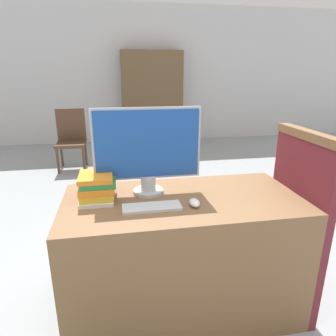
{
  "coord_description": "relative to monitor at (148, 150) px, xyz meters",
  "views": [
    {
      "loc": [
        -0.37,
        -1.23,
        1.48
      ],
      "look_at": [
        -0.1,
        0.31,
        0.97
      ],
      "focal_mm": 32.0,
      "sensor_mm": 36.0,
      "label": 1
    }
  ],
  "objects": [
    {
      "name": "desk",
      "position": [
        0.19,
        -0.12,
        -0.66
      ],
      "size": [
        1.39,
        0.69,
        0.77
      ],
      "color": "brown",
      "rests_on": "ground_plane"
    },
    {
      "name": "bookshelf_far",
      "position": [
        0.62,
        4.71,
        -0.1
      ],
      "size": [
        1.26,
        0.32,
        1.89
      ],
      "color": "brown",
      "rests_on": "ground_plane"
    },
    {
      "name": "wall_back",
      "position": [
        0.19,
        4.95,
        0.36
      ],
      "size": [
        12.0,
        0.06,
        2.8
      ],
      "color": "silver",
      "rests_on": "ground_plane"
    },
    {
      "name": "mouse",
      "position": [
        0.23,
        -0.23,
        -0.25
      ],
      "size": [
        0.05,
        0.1,
        0.04
      ],
      "color": "white",
      "rests_on": "desk"
    },
    {
      "name": "book_stack",
      "position": [
        -0.3,
        -0.03,
        -0.2
      ],
      "size": [
        0.21,
        0.28,
        0.15
      ],
      "color": "silver",
      "rests_on": "desk"
    },
    {
      "name": "keyboard",
      "position": [
        -0.01,
        -0.23,
        -0.26
      ],
      "size": [
        0.32,
        0.11,
        0.02
      ],
      "color": "silver",
      "rests_on": "desk"
    },
    {
      "name": "monitor",
      "position": [
        0.0,
        0.0,
        0.0
      ],
      "size": [
        0.63,
        0.18,
        0.52
      ],
      "color": "#B7B7BC",
      "rests_on": "desk"
    },
    {
      "name": "carrel_divider",
      "position": [
        0.91,
        -0.18,
        -0.46
      ],
      "size": [
        0.07,
        0.57,
        1.16
      ],
      "color": "maroon",
      "rests_on": "ground_plane"
    },
    {
      "name": "far_chair",
      "position": [
        -0.87,
        3.11,
        -0.54
      ],
      "size": [
        0.44,
        0.44,
        0.93
      ],
      "rotation": [
        0.0,
        0.0,
        0.52
      ],
      "color": "#4C3323",
      "rests_on": "ground_plane"
    }
  ]
}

